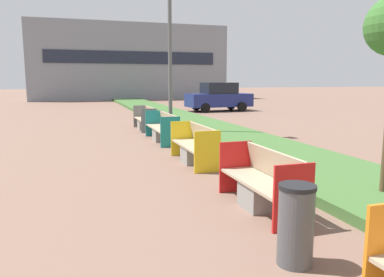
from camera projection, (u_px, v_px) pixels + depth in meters
name	position (u px, v px, depth m)	size (l,w,h in m)	color
planter_grass_strip	(259.00, 148.00, 10.85)	(2.80, 120.00, 0.18)	#426B33
building_backdrop	(129.00, 63.00, 39.82)	(19.78, 6.75, 7.59)	gray
bench_red_frame	(262.00, 186.00, 6.00)	(0.65, 1.96, 0.94)	gray
bench_yellow_frame	(195.00, 148.00, 9.27)	(0.65, 2.07, 0.94)	gray
bench_teal_frame	(163.00, 130.00, 12.57)	(0.65, 2.45, 0.94)	gray
bench_grey_frame	(145.00, 121.00, 15.46)	(0.65, 1.94, 0.94)	gray
litter_bin	(296.00, 225.00, 4.15)	(0.41, 0.41, 0.92)	#4C4F51
street_lamp_post	(170.00, 16.00, 13.34)	(0.24, 0.44, 7.85)	#56595B
parked_car_distant	(219.00, 97.00, 24.46)	(4.29, 2.00, 1.86)	navy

